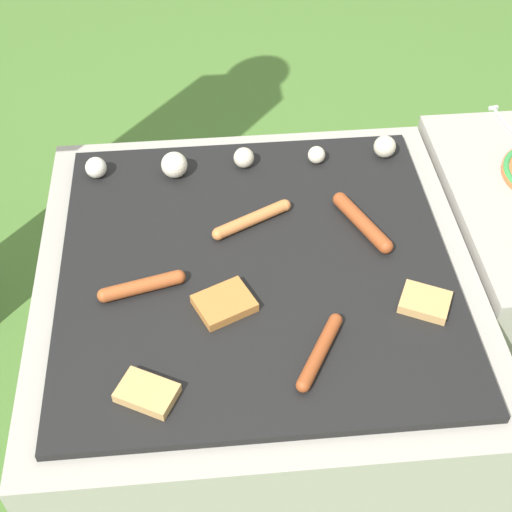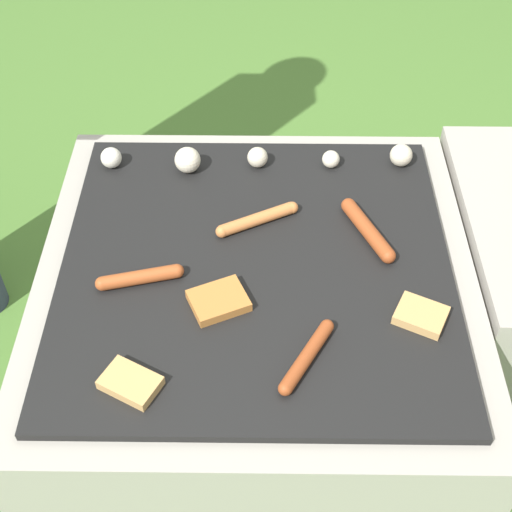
# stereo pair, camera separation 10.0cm
# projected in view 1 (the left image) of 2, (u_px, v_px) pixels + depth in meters

# --- Properties ---
(ground_plane) EXTENTS (14.00, 14.00, 0.00)m
(ground_plane) POSITION_uv_depth(u_px,v_px,m) (256.00, 374.00, 1.73)
(ground_plane) COLOR #47702D
(grill) EXTENTS (0.90, 0.90, 0.40)m
(grill) POSITION_uv_depth(u_px,v_px,m) (256.00, 324.00, 1.59)
(grill) COLOR #9E998E
(grill) RESTS_ON ground_plane
(sausage_back_left) EXTENTS (0.11, 0.16, 0.03)m
(sausage_back_left) POSITION_uv_depth(u_px,v_px,m) (320.00, 351.00, 1.28)
(sausage_back_left) COLOR #93421E
(sausage_back_left) RESTS_ON grill
(sausage_mid_left) EXTENTS (0.17, 0.06, 0.03)m
(sausage_mid_left) POSITION_uv_depth(u_px,v_px,m) (142.00, 286.00, 1.38)
(sausage_mid_left) COLOR #A34C23
(sausage_mid_left) RESTS_ON grill
(sausage_front_center) EXTENTS (0.18, 0.10, 0.03)m
(sausage_front_center) POSITION_uv_depth(u_px,v_px,m) (252.00, 219.00, 1.52)
(sausage_front_center) COLOR #C6753D
(sausage_front_center) RESTS_ON grill
(sausage_mid_right) EXTENTS (0.10, 0.18, 0.03)m
(sausage_mid_right) POSITION_uv_depth(u_px,v_px,m) (362.00, 222.00, 1.51)
(sausage_mid_right) COLOR #93421E
(sausage_mid_right) RESTS_ON grill
(bread_slice_right) EXTENTS (0.11, 0.11, 0.02)m
(bread_slice_right) POSITION_uv_depth(u_px,v_px,m) (425.00, 302.00, 1.36)
(bread_slice_right) COLOR tan
(bread_slice_right) RESTS_ON grill
(bread_slice_left) EXTENTS (0.12, 0.11, 0.02)m
(bread_slice_left) POSITION_uv_depth(u_px,v_px,m) (147.00, 393.00, 1.22)
(bread_slice_left) COLOR tan
(bread_slice_left) RESTS_ON grill
(bread_slice_center) EXTENTS (0.13, 0.12, 0.02)m
(bread_slice_center) POSITION_uv_depth(u_px,v_px,m) (224.00, 303.00, 1.36)
(bread_slice_center) COLOR #B27033
(bread_slice_center) RESTS_ON grill
(mushroom_row) EXTENTS (0.72, 0.08, 0.06)m
(mushroom_row) POSITION_uv_depth(u_px,v_px,m) (235.00, 159.00, 1.64)
(mushroom_row) COLOR silver
(mushroom_row) RESTS_ON grill
(fork_utensil) EXTENTS (0.05, 0.22, 0.01)m
(fork_utensil) POSITION_uv_depth(u_px,v_px,m) (511.00, 129.00, 1.75)
(fork_utensil) COLOR silver
(fork_utensil) RESTS_ON side_ledge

